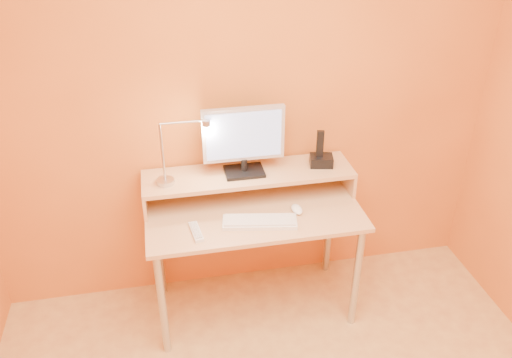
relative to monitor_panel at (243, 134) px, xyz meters
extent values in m
cube|color=orange|center=(0.02, 0.16, 0.13)|extent=(3.00, 0.04, 2.50)
cylinder|color=#B5B5BA|center=(-0.53, -0.41, -0.77)|extent=(0.04, 0.04, 0.69)
cylinder|color=#B5B5BA|center=(0.57, -0.41, -0.77)|extent=(0.04, 0.04, 0.69)
cylinder|color=#B5B5BA|center=(-0.53, 0.09, -0.77)|extent=(0.04, 0.04, 0.69)
cylinder|color=#B5B5BA|center=(0.57, 0.09, -0.77)|extent=(0.04, 0.04, 0.69)
cube|color=tan|center=(0.02, -0.16, -0.41)|extent=(1.20, 0.60, 0.02)
cube|color=tan|center=(-0.57, -0.01, -0.33)|extent=(0.02, 0.30, 0.14)
cube|color=tan|center=(0.62, -0.01, -0.33)|extent=(0.02, 0.30, 0.14)
cube|color=tan|center=(0.02, -0.01, -0.25)|extent=(1.20, 0.30, 0.02)
cube|color=black|center=(0.00, -0.01, -0.23)|extent=(0.22, 0.16, 0.02)
cylinder|color=black|center=(0.00, -0.01, -0.19)|extent=(0.04, 0.04, 0.07)
cube|color=#B6B6BD|center=(0.00, 0.00, 0.00)|extent=(0.45, 0.04, 0.31)
cube|color=black|center=(0.00, 0.02, 0.00)|extent=(0.41, 0.01, 0.26)
cube|color=#8BA2DA|center=(0.00, -0.02, 0.00)|extent=(0.41, 0.01, 0.27)
cylinder|color=#B5B5BA|center=(-0.44, -0.04, -0.23)|extent=(0.10, 0.10, 0.02)
cylinder|color=#B5B5BA|center=(-0.44, -0.04, -0.05)|extent=(0.01, 0.01, 0.33)
cylinder|color=#B5B5BA|center=(-0.32, -0.04, 0.12)|extent=(0.24, 0.01, 0.01)
cylinder|color=#B5B5BA|center=(-0.20, -0.04, 0.10)|extent=(0.04, 0.04, 0.03)
cylinder|color=#FFEAC6|center=(-0.20, -0.04, 0.09)|extent=(0.03, 0.03, 0.00)
cube|color=black|center=(0.45, -0.01, -0.21)|extent=(0.15, 0.13, 0.06)
cube|color=black|center=(0.44, -0.01, -0.10)|extent=(0.04, 0.03, 0.16)
cube|color=#2841FB|center=(0.50, -0.06, -0.21)|extent=(0.01, 0.00, 0.04)
cube|color=white|center=(0.03, -0.30, -0.39)|extent=(0.41, 0.20, 0.02)
ellipsoid|color=white|center=(0.26, -0.22, -0.38)|extent=(0.06, 0.11, 0.03)
cube|color=white|center=(-0.31, -0.31, -0.39)|extent=(0.07, 0.18, 0.02)
camera|label=1|loc=(-0.44, -2.54, 1.23)|focal=36.69mm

